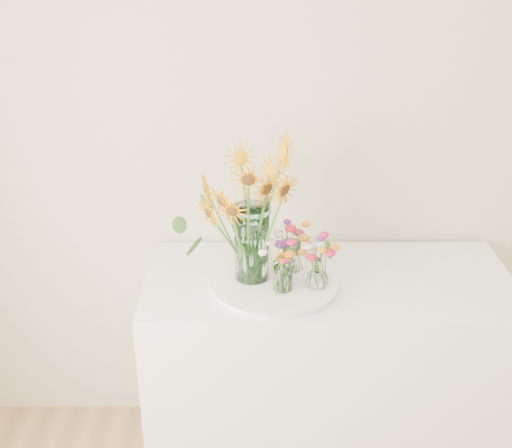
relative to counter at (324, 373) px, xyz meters
name	(u,v)px	position (x,y,z in m)	size (l,w,h in m)	color
counter	(324,373)	(0.00, 0.00, 0.00)	(1.40, 0.60, 0.90)	white
tray	(273,283)	(-0.21, -0.06, 0.46)	(0.46, 0.46, 0.03)	white
mason_jar	(252,243)	(-0.29, -0.05, 0.62)	(0.13, 0.13, 0.29)	#A6DBDD
sunflower_bouquet	(252,212)	(-0.29, -0.05, 0.75)	(0.68, 0.68, 0.54)	#E99A04
small_vase_a	(283,276)	(-0.18, -0.13, 0.54)	(0.07, 0.07, 0.12)	white
wildflower_posy_a	(283,264)	(-0.18, -0.13, 0.58)	(0.21, 0.21, 0.21)	orange
small_vase_b	(317,273)	(-0.06, -0.11, 0.53)	(0.08, 0.08, 0.12)	white
wildflower_posy_b	(318,262)	(-0.06, -0.11, 0.58)	(0.19, 0.19, 0.21)	orange
small_vase_c	(291,256)	(-0.15, 0.01, 0.54)	(0.07, 0.07, 0.12)	white
wildflower_posy_c	(292,246)	(-0.15, 0.01, 0.58)	(0.18, 0.18, 0.21)	orange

